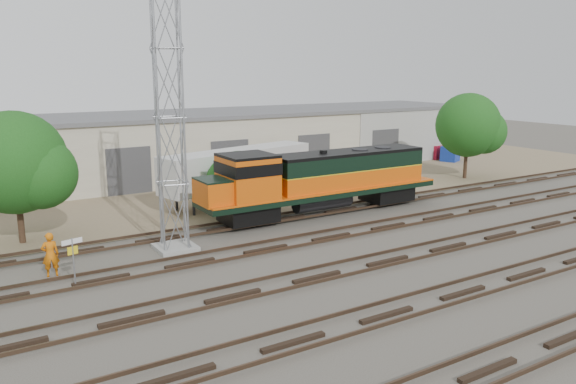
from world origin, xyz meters
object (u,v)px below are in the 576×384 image
locomotive (319,179)px  worker (50,254)px  semi_trailer (241,168)px  signal_tower (170,123)px

locomotive → worker: locomotive is taller
locomotive → semi_trailer: (-2.35, 5.89, 0.00)m
locomotive → worker: bearing=-170.3°
locomotive → semi_trailer: locomotive is taller
locomotive → signal_tower: (-10.05, -1.93, 4.09)m
semi_trailer → worker: bearing=-162.5°
signal_tower → worker: signal_tower is taller
worker → locomotive: bearing=-167.1°
worker → signal_tower: bearing=-169.0°
locomotive → semi_trailer: 6.34m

